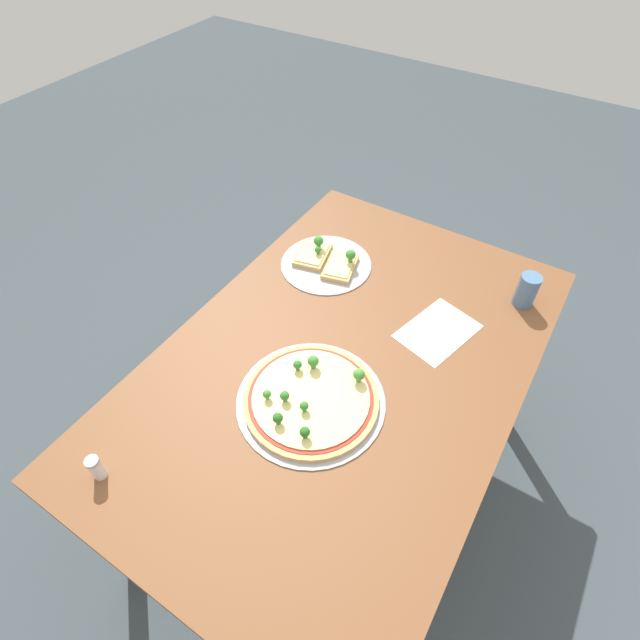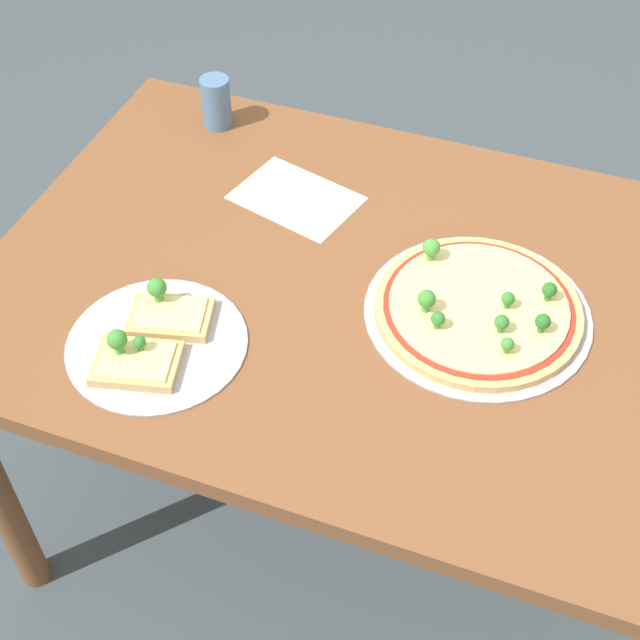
# 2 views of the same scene
# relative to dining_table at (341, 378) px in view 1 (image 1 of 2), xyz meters

# --- Properties ---
(ground_plane) EXTENTS (8.00, 8.00, 0.00)m
(ground_plane) POSITION_rel_dining_table_xyz_m (0.00, 0.00, -0.65)
(ground_plane) COLOR #3D474C
(dining_table) EXTENTS (1.40, 0.92, 0.73)m
(dining_table) POSITION_rel_dining_table_xyz_m (0.00, 0.00, 0.00)
(dining_table) COLOR brown
(dining_table) RESTS_ON ground_plane
(pizza_tray_whole) EXTENTS (0.38, 0.38, 0.07)m
(pizza_tray_whole) POSITION_rel_dining_table_xyz_m (0.16, 0.00, 0.10)
(pizza_tray_whole) COLOR #A3A3A8
(pizza_tray_whole) RESTS_ON dining_table
(pizza_tray_slice) EXTENTS (0.29, 0.29, 0.07)m
(pizza_tray_slice) POSITION_rel_dining_table_xyz_m (-0.32, -0.25, 0.10)
(pizza_tray_slice) COLOR #A3A3A8
(pizza_tray_slice) RESTS_ON dining_table
(drinking_cup) EXTENTS (0.06, 0.06, 0.11)m
(drinking_cup) POSITION_rel_dining_table_xyz_m (-0.48, 0.35, 0.14)
(drinking_cup) COLOR #4C7099
(drinking_cup) RESTS_ON dining_table
(condiment_shaker) EXTENTS (0.03, 0.03, 0.07)m
(condiment_shaker) POSITION_rel_dining_table_xyz_m (0.58, -0.30, 0.12)
(condiment_shaker) COLOR silver
(condiment_shaker) RESTS_ON dining_table
(paper_menu) EXTENTS (0.26, 0.21, 0.00)m
(paper_menu) POSITION_rel_dining_table_xyz_m (-0.24, 0.18, 0.08)
(paper_menu) COLOR white
(paper_menu) RESTS_ON dining_table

